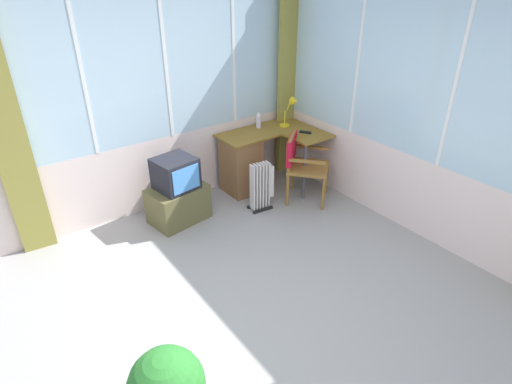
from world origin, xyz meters
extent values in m
cube|color=#979594|center=(0.00, 0.00, -0.03)|extent=(5.45, 5.68, 0.06)
cube|color=silver|center=(0.00, 2.37, 0.43)|extent=(4.45, 0.06, 0.87)
cube|color=silver|center=(0.00, 2.37, 1.72)|extent=(4.36, 0.06, 1.70)
cube|color=white|center=(-0.45, 2.37, 1.72)|extent=(0.04, 0.07, 1.70)
cube|color=white|center=(0.45, 2.37, 1.72)|extent=(0.04, 0.07, 1.70)
cube|color=white|center=(1.34, 2.37, 1.72)|extent=(0.04, 0.07, 1.70)
cube|color=silver|center=(2.26, 0.00, 0.43)|extent=(0.06, 4.68, 0.87)
cube|color=silver|center=(2.26, 0.00, 1.72)|extent=(0.06, 4.58, 1.70)
cube|color=white|center=(2.26, 0.00, 1.72)|extent=(0.07, 0.04, 1.70)
cube|color=white|center=(2.26, 1.17, 1.72)|extent=(0.07, 0.04, 1.70)
cube|color=olive|center=(-1.22, 2.29, 1.32)|extent=(0.32, 0.10, 2.65)
cube|color=olive|center=(2.13, 2.24, 1.32)|extent=(0.32, 0.09, 2.65)
cube|color=olive|center=(1.59, 2.06, 0.75)|extent=(1.22, 0.51, 0.02)
cube|color=olive|center=(1.95, 1.59, 0.75)|extent=(0.51, 0.44, 0.02)
cube|color=brown|center=(1.21, 2.06, 0.36)|extent=(0.40, 0.47, 0.73)
cylinder|color=#4C4C51|center=(1.74, 1.42, 0.37)|extent=(0.04, 0.04, 0.74)
cylinder|color=#4C4C51|center=(1.02, 2.28, 0.37)|extent=(0.04, 0.04, 0.74)
cylinder|color=yellow|center=(1.91, 2.03, 0.77)|extent=(0.13, 0.13, 0.02)
cylinder|color=yellow|center=(1.91, 2.03, 0.87)|extent=(0.02, 0.02, 0.19)
cylinder|color=yellow|center=(1.96, 2.00, 1.06)|extent=(0.05, 0.08, 0.18)
cone|color=yellow|center=(2.01, 1.96, 1.10)|extent=(0.11, 0.11, 0.12)
cube|color=black|center=(1.96, 1.67, 0.77)|extent=(0.12, 0.15, 0.02)
cylinder|color=silver|center=(1.59, 2.18, 0.84)|extent=(0.06, 0.06, 0.16)
cone|color=white|center=(1.59, 2.18, 0.95)|extent=(0.06, 0.06, 0.06)
cylinder|color=olive|center=(1.74, 1.06, 0.21)|extent=(0.04, 0.04, 0.42)
cylinder|color=olive|center=(2.08, 1.35, 0.21)|extent=(0.04, 0.04, 0.42)
cylinder|color=olive|center=(1.46, 1.40, 0.21)|extent=(0.04, 0.04, 0.42)
cylinder|color=olive|center=(1.79, 1.68, 0.21)|extent=(0.04, 0.04, 0.42)
cube|color=olive|center=(1.77, 1.37, 0.44)|extent=(0.68, 0.68, 0.04)
cube|color=olive|center=(1.62, 1.54, 0.65)|extent=(0.35, 0.31, 0.38)
cube|color=red|center=(1.62, 1.54, 0.67)|extent=(0.39, 0.34, 0.32)
cube|color=olive|center=(1.60, 1.23, 0.62)|extent=(0.31, 0.35, 0.03)
cube|color=olive|center=(1.93, 1.51, 0.62)|extent=(0.31, 0.35, 0.03)
cube|color=brown|center=(0.22, 1.89, 0.21)|extent=(0.70, 0.53, 0.42)
cube|color=black|center=(0.22, 1.89, 0.60)|extent=(0.48, 0.46, 0.36)
cube|color=#4D92E2|center=(0.25, 1.69, 0.60)|extent=(0.34, 0.06, 0.28)
cube|color=#262628|center=(0.37, 1.92, 0.46)|extent=(0.29, 0.26, 0.07)
cube|color=silver|center=(1.03, 1.54, 0.32)|extent=(0.03, 0.10, 0.58)
cube|color=silver|center=(1.07, 1.54, 0.32)|extent=(0.03, 0.10, 0.58)
cube|color=silver|center=(1.11, 1.53, 0.32)|extent=(0.03, 0.10, 0.58)
cube|color=silver|center=(1.16, 1.53, 0.32)|extent=(0.03, 0.10, 0.58)
cube|color=silver|center=(1.20, 1.53, 0.32)|extent=(0.03, 0.10, 0.58)
cube|color=silver|center=(1.24, 1.52, 0.32)|extent=(0.03, 0.10, 0.58)
cube|color=black|center=(1.13, 1.46, 0.01)|extent=(0.27, 0.06, 0.03)
cube|color=black|center=(1.14, 1.60, 0.01)|extent=(0.27, 0.06, 0.03)
cube|color=silver|center=(1.28, 1.52, 0.35)|extent=(0.06, 0.09, 0.40)
camera|label=1|loc=(-1.53, -2.02, 2.69)|focal=29.45mm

